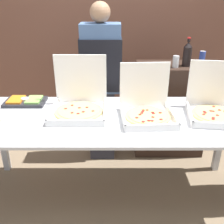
% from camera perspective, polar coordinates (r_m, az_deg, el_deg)
% --- Properties ---
extents(ground_plane, '(16.00, 16.00, 0.00)m').
position_cam_1_polar(ground_plane, '(2.68, 0.00, -17.58)').
color(ground_plane, '#847056').
extents(brick_wall_behind, '(10.00, 0.06, 2.80)m').
position_cam_1_polar(brick_wall_behind, '(3.69, 0.13, 18.69)').
color(brick_wall_behind, brown).
rests_on(brick_wall_behind, ground_plane).
extents(buffet_table, '(2.40, 0.92, 0.84)m').
position_cam_1_polar(buffet_table, '(2.23, 0.00, -3.18)').
color(buffet_table, silver).
rests_on(buffet_table, ground_plane).
extents(pizza_box_near_left, '(0.45, 0.46, 0.42)m').
position_cam_1_polar(pizza_box_near_left, '(2.20, 7.81, 0.78)').
color(pizza_box_near_left, white).
rests_on(pizza_box_near_left, buffet_table).
extents(pizza_box_far_left, '(0.47, 0.48, 0.46)m').
position_cam_1_polar(pizza_box_far_left, '(2.28, -6.90, 1.98)').
color(pizza_box_far_left, white).
rests_on(pizza_box_far_left, buffet_table).
extents(pizza_box_far_right, '(0.49, 0.50, 0.43)m').
position_cam_1_polar(pizza_box_far_right, '(2.37, 21.67, 1.02)').
color(pizza_box_far_right, white).
rests_on(pizza_box_far_right, buffet_table).
extents(veggie_tray, '(0.37, 0.23, 0.05)m').
position_cam_1_polar(veggie_tray, '(2.58, -18.10, 2.27)').
color(veggie_tray, '#28282D').
rests_on(veggie_tray, buffet_table).
extents(sideboard_podium, '(0.79, 0.45, 1.07)m').
position_cam_1_polar(sideboard_podium, '(3.17, 12.57, 0.62)').
color(sideboard_podium, black).
rests_on(sideboard_podium, ground_plane).
extents(soda_bottle, '(0.09, 0.09, 0.30)m').
position_cam_1_polar(soda_bottle, '(2.94, 16.34, 12.04)').
color(soda_bottle, black).
rests_on(soda_bottle, sideboard_podium).
extents(soda_can_silver, '(0.07, 0.07, 0.12)m').
position_cam_1_polar(soda_can_silver, '(2.87, 13.97, 10.59)').
color(soda_can_silver, silver).
rests_on(soda_can_silver, sideboard_podium).
extents(soda_can_colored, '(0.07, 0.07, 0.12)m').
position_cam_1_polar(soda_can_colored, '(3.17, 19.32, 11.29)').
color(soda_can_colored, '#334CB2').
rests_on(soda_can_colored, sideboard_podium).
extents(person_server_vest, '(0.42, 0.24, 1.72)m').
position_cam_1_polar(person_server_vest, '(2.79, -2.08, 7.46)').
color(person_server_vest, '#2D2D38').
rests_on(person_server_vest, ground_plane).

